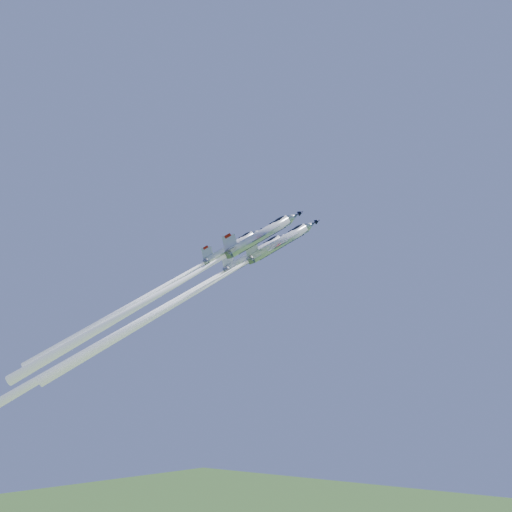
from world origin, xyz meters
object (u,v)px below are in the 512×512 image
Objects in this scene: jet_right at (170,288)px; jet_left at (159,309)px; jet_slot at (155,291)px; jet_lead at (193,293)px.

jet_left is at bearing -169.33° from jet_right.
jet_left is 1.10× the size of jet_right.
jet_slot is (6.15, -6.89, 2.20)m from jet_left.
jet_lead is 9.32m from jet_left.
jet_right is 1.21× the size of jet_slot.
jet_left is at bearing -130.12° from jet_lead.
jet_left is 9.49m from jet_slot.
jet_right is (9.71, -6.16, 2.58)m from jet_left.
jet_left is 11.79m from jet_right.
jet_right is at bearing 10.67° from jet_left.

